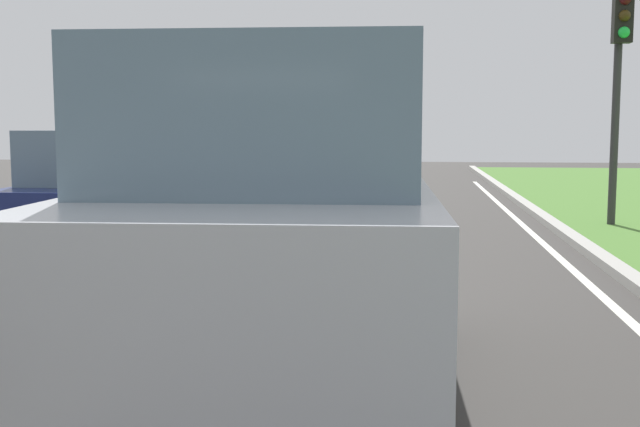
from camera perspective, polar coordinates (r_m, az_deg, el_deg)
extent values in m
plane|color=#383533|center=(10.23, -2.03, -3.91)|extent=(60.00, 60.00, 0.00)
cube|color=silver|center=(10.36, -5.87, -3.80)|extent=(0.12, 32.00, 0.01)
cube|color=silver|center=(10.32, 18.19, -4.12)|extent=(0.12, 32.00, 0.01)
cube|color=#9E9B93|center=(10.43, 20.90, -3.81)|extent=(0.24, 48.00, 0.12)
cube|color=#B7BABF|center=(5.17, -3.01, -3.70)|extent=(2.07, 4.57, 1.10)
cube|color=slate|center=(4.94, -3.31, 6.90)|extent=(1.80, 2.76, 0.80)
cylinder|color=black|center=(6.91, -8.56, -5.82)|extent=(0.25, 0.77, 0.76)
cylinder|color=black|center=(6.74, 6.17, -6.10)|extent=(0.25, 0.77, 0.76)
cube|color=navy|center=(10.82, -15.02, 0.18)|extent=(1.67, 3.71, 0.80)
cube|color=slate|center=(10.54, -15.65, 4.04)|extent=(1.50, 1.91, 0.68)
cylinder|color=black|center=(12.31, -16.01, -0.98)|extent=(0.23, 0.60, 0.60)
cylinder|color=black|center=(11.80, -9.26, -1.13)|extent=(0.23, 0.60, 0.60)
cylinder|color=black|center=(10.07, -21.64, -2.80)|extent=(0.23, 0.60, 0.60)
cylinder|color=black|center=(9.44, -13.57, -3.12)|extent=(0.23, 0.60, 0.60)
cylinder|color=#2D2D2D|center=(14.98, 20.81, 7.41)|extent=(0.14, 0.14, 4.40)
cube|color=black|center=(14.90, 21.24, 13.26)|extent=(0.32, 0.24, 0.90)
sphere|color=#382B0C|center=(14.78, 21.37, 13.31)|extent=(0.20, 0.20, 0.20)
sphere|color=green|center=(14.74, 21.33, 12.24)|extent=(0.20, 0.20, 0.20)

